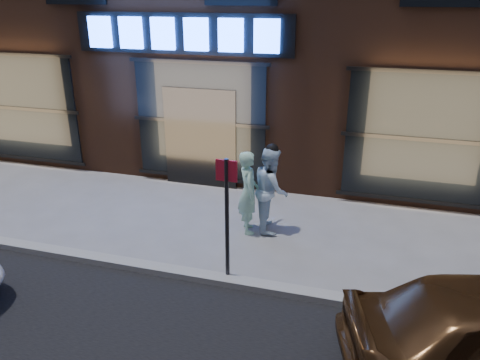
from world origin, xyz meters
name	(u,v)px	position (x,y,z in m)	size (l,w,h in m)	color
ground	(123,266)	(0.00, 0.00, 0.00)	(90.00, 90.00, 0.00)	slate
curb	(123,263)	(0.00, 0.00, 0.06)	(60.00, 0.25, 0.12)	gray
man_bowtie	(248,192)	(1.75, 1.90, 0.84)	(0.61, 0.40, 1.67)	#A6DAB9
man_cap	(271,189)	(2.15, 2.13, 0.86)	(0.84, 0.65, 1.72)	silver
sign_post	(227,210)	(1.89, 0.11, 1.29)	(0.34, 0.07, 2.14)	#262628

